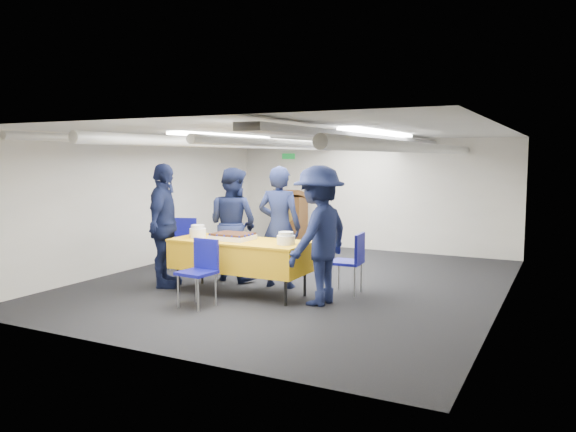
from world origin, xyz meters
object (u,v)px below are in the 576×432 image
at_px(sailor_c, 164,226).
at_px(sailor_d, 319,235).
at_px(chair_near, 201,265).
at_px(sailor_a, 279,227).
at_px(podium, 292,219).
at_px(chair_left, 184,238).
at_px(chair_right, 352,257).
at_px(serving_table, 240,255).
at_px(sailor_b, 233,224).
at_px(sheet_cake, 232,236).

bearing_deg(sailor_c, sailor_d, -111.08).
bearing_deg(sailor_c, chair_near, -143.92).
height_order(chair_near, sailor_a, sailor_a).
distance_m(podium, chair_left, 2.99).
relative_size(podium, chair_right, 1.44).
height_order(serving_table, chair_near, chair_near).
relative_size(serving_table, sailor_a, 1.10).
bearing_deg(chair_right, chair_near, -136.22).
bearing_deg(serving_table, chair_near, -98.96).
bearing_deg(sailor_b, chair_left, -10.16).
xyz_separation_m(podium, sailor_c, (-0.03, -4.19, 0.31)).
bearing_deg(sailor_d, chair_left, -102.25).
bearing_deg(chair_right, serving_table, -153.55).
distance_m(podium, chair_right, 4.28).
bearing_deg(podium, chair_right, -51.96).
bearing_deg(sailor_b, chair_near, 114.99).
height_order(sheet_cake, chair_left, chair_left).
xyz_separation_m(podium, chair_near, (1.10, -4.84, -0.08)).
relative_size(sheet_cake, podium, 0.45).
height_order(chair_near, chair_left, same).
distance_m(serving_table, chair_left, 2.20).
xyz_separation_m(serving_table, podium, (-1.22, 4.07, 0.05)).
relative_size(chair_left, sailor_a, 0.48).
xyz_separation_m(serving_table, sailor_b, (-0.59, 0.74, 0.33)).
xyz_separation_m(podium, chair_right, (2.63, -3.37, -0.08)).
xyz_separation_m(chair_left, sailor_c, (0.62, -1.28, 0.39)).
xyz_separation_m(serving_table, sailor_c, (-1.25, -0.12, 0.36)).
relative_size(podium, sailor_a, 0.69).
xyz_separation_m(chair_near, sailor_b, (-0.47, 1.51, 0.35)).
height_order(chair_right, sailor_c, sailor_c).
height_order(chair_near, sailor_c, sailor_c).
height_order(sailor_a, sailor_c, sailor_c).
relative_size(sheet_cake, sailor_c, 0.31).
bearing_deg(sailor_b, sailor_a, -179.11).
bearing_deg(chair_right, chair_left, 172.25).
bearing_deg(sailor_b, sailor_c, 60.44).
bearing_deg(sailor_b, chair_right, -173.46).
relative_size(chair_right, sailor_a, 0.48).
bearing_deg(sheet_cake, chair_right, 24.92).
distance_m(sheet_cake, sailor_d, 1.33).
relative_size(serving_table, chair_right, 2.28).
bearing_deg(chair_near, serving_table, 81.04).
bearing_deg(chair_left, chair_right, -7.75).
distance_m(chair_right, chair_left, 3.32).
xyz_separation_m(chair_near, sailor_a, (0.41, 1.41, 0.37)).
height_order(chair_left, sailor_a, sailor_a).
distance_m(sheet_cake, chair_right, 1.72).
bearing_deg(podium, sailor_b, -79.39).
relative_size(serving_table, chair_left, 2.28).
height_order(serving_table, sheet_cake, sheet_cake).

